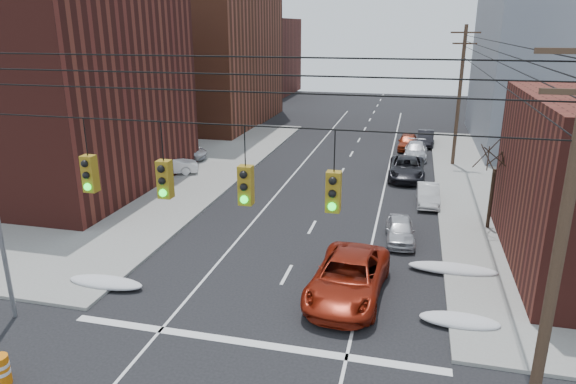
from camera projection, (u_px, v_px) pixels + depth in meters
The scene contains 23 objects.
sidewalk_nw at pixel (21, 160), 43.50m from camera, with size 40.00×40.00×0.15m, color gray.
building_brick_near at pixel (15, 92), 35.76m from camera, with size 20.00×16.00×13.00m, color #4C1C16.
building_brick_far at pixel (225, 57), 84.85m from camera, with size 22.00×18.00×12.00m, color #4C1C16.
building_glass at pixel (566, 25), 68.26m from camera, with size 20.00×18.00×22.00m, color gray.
utility_pole_right at pixel (557, 264), 11.50m from camera, with size 2.20×0.28×11.00m.
utility_pole_far at pixel (459, 94), 40.14m from camera, with size 2.20×0.28×11.00m.
traffic_signals at pixel (204, 180), 12.96m from camera, with size 17.00×0.42×2.02m.
bare_tree at pixel (492, 190), 28.03m from camera, with size 2.09×2.20×4.93m.
snow_nw at pixel (106, 282), 22.38m from camera, with size 3.50×1.08×0.42m, color silver.
snow_ne at pixel (459, 321), 19.48m from camera, with size 3.00×1.08×0.42m, color silver.
snow_east_far at pixel (453, 269), 23.63m from camera, with size 4.00×1.08×0.42m, color silver.
red_pickup at pixel (348, 278), 21.41m from camera, with size 2.85×6.19×1.72m, color maroon.
parked_car_a at pixel (400, 230), 27.00m from camera, with size 1.48×3.68×1.25m, color silver.
parked_car_b at pixel (428, 195), 32.66m from camera, with size 1.34×3.83×1.26m, color beige.
parked_car_c at pixel (407, 168), 38.22m from camera, with size 2.56×5.56×1.55m, color black.
parked_car_d at pixel (416, 151), 44.03m from camera, with size 1.89×4.66×1.35m, color #BCBDC2.
parked_car_e at pixel (408, 142), 47.09m from camera, with size 1.70×4.22×1.44m, color maroon.
parked_car_f at pixel (426, 138), 48.79m from camera, with size 1.48×4.24×1.40m, color black.
lot_car_a at pixel (170, 165), 38.84m from camera, with size 1.46×4.18×1.38m, color silver.
lot_car_b at pixel (175, 151), 42.97m from camera, with size 2.44×5.30×1.47m, color #B4B5BA.
lot_car_c at pixel (110, 170), 37.39m from camera, with size 2.06×5.07×1.47m, color black.
lot_car_d at pixel (95, 169), 37.57m from camera, with size 1.66×4.12×1.40m, color #AAA9AE.
construction_barrel at pixel (1, 370), 16.21m from camera, with size 0.63×0.63×1.01m.
Camera 1 is at (5.13, -8.58, 10.88)m, focal length 32.00 mm.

